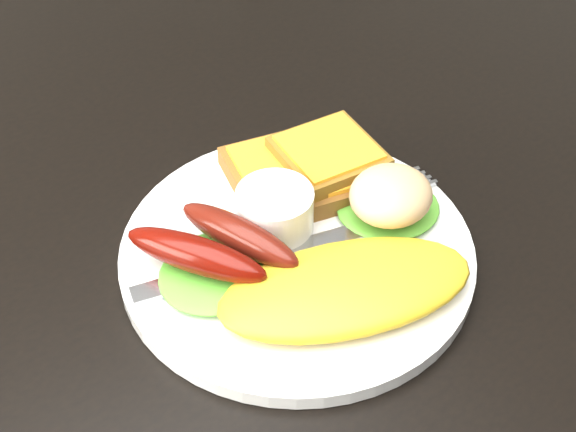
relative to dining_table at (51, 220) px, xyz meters
The scene contains 12 objects.
dining_table is the anchor object (origin of this frame).
plate 0.19m from the dining_table, 54.60° to the right, with size 0.24×0.24×0.01m, color white.
lettuce_left 0.16m from the dining_table, 69.62° to the right, with size 0.08×0.07×0.01m, color #48A421.
lettuce_right 0.25m from the dining_table, 42.76° to the right, with size 0.07×0.06×0.01m, color #2C9C1A.
omelette 0.24m from the dining_table, 62.89° to the right, with size 0.16×0.08×0.02m, color yellow.
sausage_a 0.16m from the dining_table, 72.53° to the right, with size 0.02×0.10×0.02m, color #690F06.
sausage_b 0.17m from the dining_table, 62.01° to the right, with size 0.02×0.09×0.02m, color #631109.
ramekin 0.18m from the dining_table, 51.03° to the right, with size 0.05×0.05×0.03m, color white.
toast_a 0.18m from the dining_table, 35.30° to the right, with size 0.09×0.09×0.01m, color olive.
toast_b 0.21m from the dining_table, 33.22° to the right, with size 0.07×0.07×0.01m, color brown.
potato_salad 0.25m from the dining_table, 44.81° to the right, with size 0.06×0.05×0.03m, color #F4E8B5.
fork 0.18m from the dining_table, 61.44° to the right, with size 0.17×0.01×0.00m, color #ADAFB7.
Camera 1 is at (-0.11, -0.45, 1.14)m, focal length 50.00 mm.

